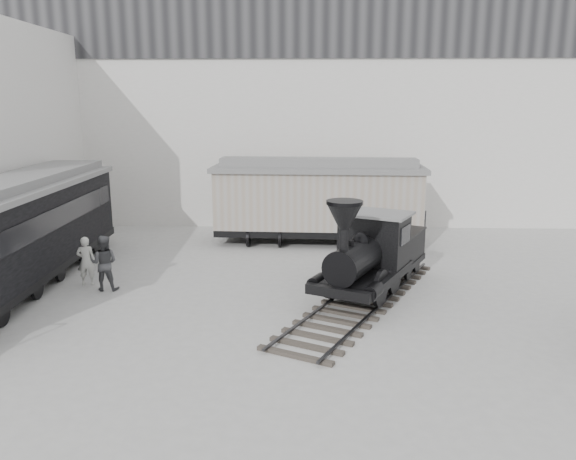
{
  "coord_description": "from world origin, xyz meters",
  "views": [
    {
      "loc": [
        -0.3,
        -13.3,
        5.91
      ],
      "look_at": [
        -0.79,
        4.15,
        2.0
      ],
      "focal_mm": 35.0,
      "sensor_mm": 36.0,
      "label": 1
    }
  ],
  "objects_px": {
    "locomotive": "(370,258)",
    "visitor_b": "(104,263)",
    "boxcar": "(318,199)",
    "visitor_a": "(86,261)",
    "passenger_coach": "(20,231)"
  },
  "relations": [
    {
      "from": "visitor_a",
      "to": "locomotive",
      "type": "bearing_deg",
      "value": 167.48
    },
    {
      "from": "locomotive",
      "to": "boxcar",
      "type": "relative_size",
      "value": 1.01
    },
    {
      "from": "locomotive",
      "to": "visitor_a",
      "type": "relative_size",
      "value": 5.55
    },
    {
      "from": "visitor_b",
      "to": "locomotive",
      "type": "bearing_deg",
      "value": 176.69
    },
    {
      "from": "visitor_b",
      "to": "visitor_a",
      "type": "bearing_deg",
      "value": -33.26
    },
    {
      "from": "boxcar",
      "to": "passenger_coach",
      "type": "height_order",
      "value": "boxcar"
    },
    {
      "from": "boxcar",
      "to": "visitor_b",
      "type": "distance_m",
      "value": 9.75
    },
    {
      "from": "locomotive",
      "to": "visitor_a",
      "type": "distance_m",
      "value": 9.36
    },
    {
      "from": "visitor_a",
      "to": "visitor_b",
      "type": "bearing_deg",
      "value": 140.35
    },
    {
      "from": "locomotive",
      "to": "visitor_b",
      "type": "bearing_deg",
      "value": -155.4
    },
    {
      "from": "locomotive",
      "to": "visitor_b",
      "type": "relative_size",
      "value": 5.07
    },
    {
      "from": "visitor_b",
      "to": "boxcar",
      "type": "bearing_deg",
      "value": -138.15
    },
    {
      "from": "visitor_a",
      "to": "visitor_b",
      "type": "height_order",
      "value": "visitor_b"
    },
    {
      "from": "locomotive",
      "to": "visitor_b",
      "type": "height_order",
      "value": "locomotive"
    },
    {
      "from": "locomotive",
      "to": "passenger_coach",
      "type": "height_order",
      "value": "passenger_coach"
    }
  ]
}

